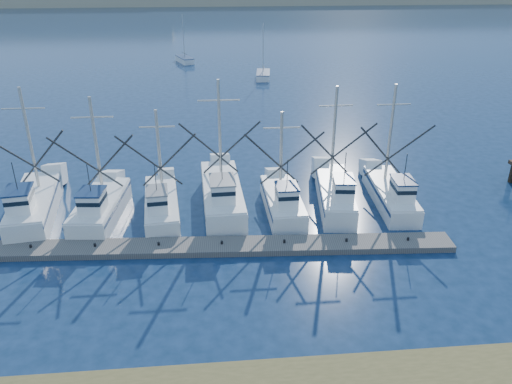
# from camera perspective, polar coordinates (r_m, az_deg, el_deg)

# --- Properties ---
(ground) EXTENTS (500.00, 500.00, 0.00)m
(ground) POSITION_cam_1_polar(r_m,az_deg,el_deg) (27.45, 8.65, -13.17)
(ground) COLOR #0D223A
(ground) RESTS_ON ground
(floating_dock) EXTENTS (29.68, 3.56, 0.39)m
(floating_dock) POSITION_cam_1_polar(r_m,az_deg,el_deg) (32.10, -3.92, -6.23)
(floating_dock) COLOR #615C56
(floating_dock) RESTS_ON ground
(trawler_fleet) EXTENTS (29.27, 9.71, 9.18)m
(trawler_fleet) POSITION_cam_1_polar(r_m,az_deg,el_deg) (36.32, -5.11, -0.92)
(trawler_fleet) COLOR white
(trawler_fleet) RESTS_ON ground
(sailboat_near) EXTENTS (2.57, 5.55, 8.10)m
(sailboat_near) POSITION_cam_1_polar(r_m,az_deg,el_deg) (78.78, 0.82, 13.20)
(sailboat_near) COLOR white
(sailboat_near) RESTS_ON ground
(sailboat_far) EXTENTS (3.52, 5.56, 8.10)m
(sailboat_far) POSITION_cam_1_polar(r_m,az_deg,el_deg) (92.27, -8.15, 14.75)
(sailboat_far) COLOR white
(sailboat_far) RESTS_ON ground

